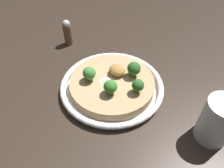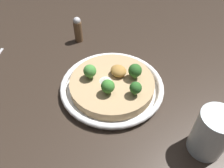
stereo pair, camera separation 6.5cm
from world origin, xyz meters
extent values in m
plane|color=#2D231C|center=(0.00, 0.00, 0.00)|extent=(6.00, 6.00, 0.00)
cylinder|color=white|center=(0.00, 0.00, 0.00)|extent=(0.29, 0.29, 0.01)
torus|color=white|center=(0.00, 0.00, 0.02)|extent=(0.31, 0.31, 0.02)
cylinder|color=tan|center=(0.00, 0.00, 0.02)|extent=(0.25, 0.25, 0.03)
cone|color=white|center=(0.01, 0.01, 0.04)|extent=(0.04, 0.04, 0.01)
ellipsoid|color=#A37538|center=(0.01, -0.03, 0.05)|extent=(0.05, 0.04, 0.03)
cylinder|color=#668E47|center=(0.05, 0.04, 0.05)|extent=(0.01, 0.01, 0.02)
sphere|color=#428438|center=(0.05, 0.04, 0.06)|extent=(0.04, 0.04, 0.04)
cylinder|color=#668E47|center=(-0.08, -0.01, 0.05)|extent=(0.01, 0.01, 0.02)
sphere|color=#285B23|center=(-0.08, -0.01, 0.06)|extent=(0.03, 0.03, 0.03)
cylinder|color=#84A856|center=(-0.04, -0.06, 0.05)|extent=(0.02, 0.02, 0.02)
sphere|color=#285B23|center=(-0.04, -0.06, 0.06)|extent=(0.04, 0.04, 0.04)
cylinder|color=#759E4C|center=(-0.03, 0.04, 0.05)|extent=(0.01, 0.01, 0.02)
sphere|color=#387A2D|center=(-0.03, 0.04, 0.06)|extent=(0.04, 0.04, 0.04)
cylinder|color=silver|center=(-0.29, -0.03, 0.06)|extent=(0.08, 0.08, 0.12)
cylinder|color=brown|center=(0.28, -0.09, 0.04)|extent=(0.03, 0.03, 0.08)
sphere|color=#B2B2B7|center=(0.28, -0.09, 0.08)|extent=(0.03, 0.03, 0.03)
camera|label=1|loc=(-0.28, 0.36, 0.49)|focal=35.00mm
camera|label=2|loc=(-0.33, 0.32, 0.49)|focal=35.00mm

